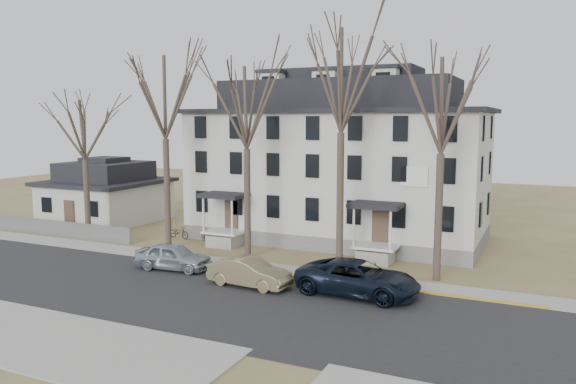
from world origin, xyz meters
The scene contains 18 objects.
ground centered at (0.00, 0.00, 0.00)m, with size 120.00×120.00×0.00m, color olive.
main_road centered at (0.00, 2.00, 0.00)m, with size 120.00×10.00×0.04m, color #27272A.
far_sidewalk centered at (0.00, 8.00, 0.00)m, with size 120.00×2.00×0.08m, color #A09F97.
near_sidewalk_left centered at (-8.00, -5.00, 0.00)m, with size 20.00×5.00×0.08m, color #A09F97.
yellow_curb centered at (5.00, 7.10, 0.00)m, with size 14.00×0.25×0.06m, color gold.
boarding_house centered at (-2.00, 17.95, 5.38)m, with size 20.80×12.36×12.05m.
small_house centered at (-22.00, 16.00, 2.25)m, with size 8.70×8.70×5.00m.
fence centered at (-21.00, 9.50, 0.00)m, with size 14.00×0.06×1.20m, color gray.
tree_far_left centered at (-11.00, 9.80, 10.34)m, with size 8.40×8.40×13.72m.
tree_mid_left centered at (-5.00, 9.80, 9.60)m, with size 7.80×7.80×12.74m.
tree_center centered at (1.00, 9.80, 11.08)m, with size 9.00×9.00×14.70m.
tree_mid_right centered at (6.50, 9.80, 9.60)m, with size 7.80×7.80×12.74m.
tree_bungalow centered at (-18.00, 9.80, 8.12)m, with size 6.60×6.60×10.78m.
car_silver centered at (-7.50, 5.56, 0.75)m, with size 1.78×4.42×1.51m, color #99A4AF.
car_tan centered at (-2.00, 4.53, 0.73)m, with size 1.54×4.41×1.45m, color olive.
car_navy centered at (3.50, 5.47, 0.84)m, with size 2.78×6.02×1.67m, color black.
bicycle_left centered at (-12.20, 12.64, 0.46)m, with size 0.61×1.74×0.91m, color black.
bicycle_right centered at (-9.60, 12.48, 0.46)m, with size 0.43×1.52×0.91m, color black.
Camera 1 is at (11.51, -20.01, 8.54)m, focal length 35.00 mm.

